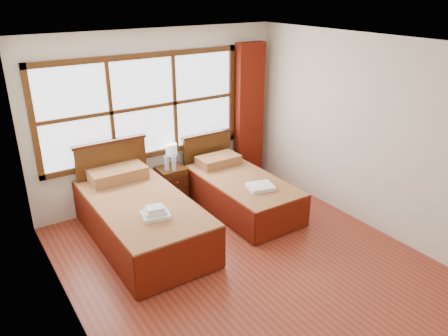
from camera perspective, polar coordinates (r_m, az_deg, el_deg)
floor at (r=5.51m, az=2.67°, el=-12.13°), size 4.50×4.50×0.00m
ceiling at (r=4.56m, az=3.28°, el=15.80°), size 4.50×4.50×0.00m
wall_back at (r=6.73m, az=-8.49°, el=6.56°), size 4.00×0.00×4.00m
wall_left at (r=4.13m, az=-20.17°, el=-5.33°), size 0.00×4.50×4.50m
wall_right at (r=6.22m, az=18.06°, el=4.31°), size 0.00×4.50×4.50m
window at (r=6.55m, az=-10.43°, el=7.79°), size 3.16×0.06×1.56m
curtain at (r=7.44m, az=3.32°, el=7.29°), size 0.50×0.16×2.30m
bed_left at (r=5.89m, az=-10.91°, el=-6.19°), size 1.15×2.23×1.12m
bed_right at (r=6.60m, az=2.12°, el=-2.94°), size 0.97×1.99×0.94m
nightstand at (r=6.88m, az=-6.86°, el=-2.11°), size 0.41×0.41×0.55m
towels_left at (r=5.27m, az=-8.95°, el=-5.81°), size 0.37×0.34×0.13m
towels_right at (r=6.17m, az=4.79°, el=-2.45°), size 0.42×0.39×0.05m
lamp at (r=6.81m, az=-6.89°, el=2.36°), size 0.18×0.18×0.34m
bottle_near at (r=6.64m, az=-7.51°, el=0.65°), size 0.07×0.07×0.26m
bottle_far at (r=6.63m, az=-6.56°, el=0.65°), size 0.07×0.07×0.26m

